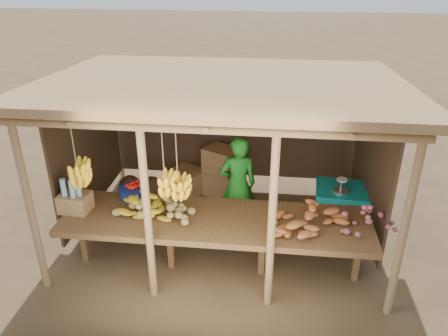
# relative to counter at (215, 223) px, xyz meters

# --- Properties ---
(ground) EXTENTS (60.00, 60.00, 0.00)m
(ground) POSITION_rel_counter_xyz_m (-0.00, 0.95, -0.74)
(ground) COLOR brown
(ground) RESTS_ON ground
(stall_structure) EXTENTS (4.70, 3.50, 2.43)m
(stall_structure) POSITION_rel_counter_xyz_m (-0.10, 0.96, 1.18)
(stall_structure) COLOR #9A784F
(stall_structure) RESTS_ON ground
(counter) EXTENTS (3.90, 1.05, 0.80)m
(counter) POSITION_rel_counter_xyz_m (0.00, 0.00, 0.00)
(counter) COLOR brown
(counter) RESTS_ON ground
(potato_heap) EXTENTS (1.11, 0.90, 0.36)m
(potato_heap) POSITION_rel_counter_xyz_m (-0.79, 0.05, 0.24)
(potato_heap) COLOR tan
(potato_heap) RESTS_ON counter
(sweet_potato_heap) EXTENTS (1.00, 0.67, 0.36)m
(sweet_potato_heap) POSITION_rel_counter_xyz_m (1.13, -0.16, 0.24)
(sweet_potato_heap) COLOR #B0612D
(sweet_potato_heap) RESTS_ON counter
(onion_heap) EXTENTS (0.86, 0.68, 0.35)m
(onion_heap) POSITION_rel_counter_xyz_m (1.82, -0.07, 0.24)
(onion_heap) COLOR #A7515B
(onion_heap) RESTS_ON counter
(banana_pile) EXTENTS (0.64, 0.43, 0.35)m
(banana_pile) POSITION_rel_counter_xyz_m (-0.91, 0.04, 0.24)
(banana_pile) COLOR yellow
(banana_pile) RESTS_ON counter
(tomato_basin) EXTENTS (0.40, 0.40, 0.21)m
(tomato_basin) POSITION_rel_counter_xyz_m (-1.18, 0.43, 0.15)
(tomato_basin) COLOR navy
(tomato_basin) RESTS_ON counter
(bottle_box) EXTENTS (0.40, 0.32, 0.48)m
(bottle_box) POSITION_rel_counter_xyz_m (-1.82, -0.01, 0.24)
(bottle_box) COLOR #9F7747
(bottle_box) RESTS_ON counter
(vendor) EXTENTS (0.63, 0.50, 1.51)m
(vendor) POSITION_rel_counter_xyz_m (0.20, 1.00, 0.02)
(vendor) COLOR #1B7D1F
(vendor) RESTS_ON ground
(tarp_crate) EXTENTS (0.83, 0.73, 0.93)m
(tarp_crate) POSITION_rel_counter_xyz_m (1.74, 1.15, -0.36)
(tarp_crate) COLOR brown
(tarp_crate) RESTS_ON ground
(carton_stack) EXTENTS (1.27, 0.62, 0.87)m
(carton_stack) POSITION_rel_counter_xyz_m (-0.36, 2.02, -0.36)
(carton_stack) COLOR #9F7747
(carton_stack) RESTS_ON ground
(burlap_sacks) EXTENTS (0.79, 0.41, 0.56)m
(burlap_sacks) POSITION_rel_counter_xyz_m (-1.49, 1.65, -0.50)
(burlap_sacks) COLOR #463220
(burlap_sacks) RESTS_ON ground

